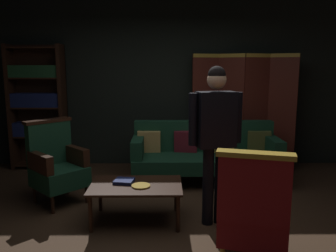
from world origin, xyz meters
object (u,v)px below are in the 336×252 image
(velvet_couch, at_px, (205,151))
(brass_tray, at_px, (141,186))
(book_navy_cloth, at_px, (124,181))
(folding_screen, at_px, (243,110))
(armchair_gilt_accent, at_px, (253,211))
(armchair_wing_left, at_px, (56,164))
(bookshelf, at_px, (38,105))
(standing_figure, at_px, (215,131))
(coffee_table, at_px, (136,188))

(velvet_couch, height_order, brass_tray, velvet_couch)
(velvet_couch, relative_size, book_navy_cloth, 10.33)
(folding_screen, distance_m, armchair_gilt_accent, 2.96)
(folding_screen, xyz_separation_m, velvet_couch, (-0.70, -0.67, -0.53))
(armchair_gilt_accent, distance_m, book_navy_cloth, 1.52)
(velvet_couch, height_order, armchair_gilt_accent, armchair_gilt_accent)
(armchair_wing_left, bearing_deg, brass_tray, -29.89)
(bookshelf, bearing_deg, brass_tray, -49.27)
(folding_screen, xyz_separation_m, brass_tray, (-1.55, -2.08, -0.56))
(bookshelf, bearing_deg, standing_figure, -39.08)
(bookshelf, bearing_deg, coffee_table, -49.27)
(bookshelf, xyz_separation_m, armchair_wing_left, (0.75, -1.52, -0.58))
(bookshelf, distance_m, armchair_wing_left, 1.79)
(coffee_table, xyz_separation_m, armchair_gilt_accent, (1.06, -0.86, 0.12))
(coffee_table, bearing_deg, bookshelf, 130.73)
(brass_tray, bearing_deg, coffee_table, 130.80)
(folding_screen, bearing_deg, armchair_gilt_accent, -100.73)
(coffee_table, relative_size, armchair_wing_left, 0.96)
(bookshelf, xyz_separation_m, coffee_table, (1.79, -2.08, -0.69))
(armchair_wing_left, height_order, brass_tray, armchair_wing_left)
(armchair_wing_left, bearing_deg, velvet_couch, 21.79)
(book_navy_cloth, height_order, brass_tray, book_navy_cloth)
(armchair_wing_left, height_order, standing_figure, standing_figure)
(folding_screen, distance_m, coffee_table, 2.65)
(folding_screen, height_order, brass_tray, folding_screen)
(folding_screen, relative_size, armchair_gilt_accent, 1.83)
(armchair_gilt_accent, height_order, armchair_wing_left, same)
(armchair_gilt_accent, xyz_separation_m, book_navy_cloth, (-1.20, 0.92, -0.05))
(bookshelf, relative_size, coffee_table, 2.05)
(velvet_couch, bearing_deg, folding_screen, 43.52)
(velvet_couch, bearing_deg, armchair_gilt_accent, -85.91)
(folding_screen, relative_size, standing_figure, 1.12)
(folding_screen, height_order, velvet_couch, folding_screen)
(book_navy_cloth, bearing_deg, velvet_couch, 50.78)
(bookshelf, relative_size, armchair_gilt_accent, 1.97)
(folding_screen, xyz_separation_m, standing_figure, (-0.76, -2.07, 0.04))
(bookshelf, xyz_separation_m, standing_figure, (2.64, -2.14, -0.04))
(armchair_gilt_accent, relative_size, armchair_wing_left, 1.00)
(armchair_gilt_accent, height_order, brass_tray, armchair_gilt_accent)
(coffee_table, bearing_deg, standing_figure, -4.21)
(coffee_table, relative_size, armchair_gilt_accent, 0.96)
(velvet_couch, distance_m, armchair_wing_left, 2.10)
(bookshelf, distance_m, armchair_gilt_accent, 4.14)
(armchair_wing_left, bearing_deg, bookshelf, 116.31)
(bookshelf, relative_size, armchair_wing_left, 1.97)
(folding_screen, relative_size, brass_tray, 9.35)
(armchair_gilt_accent, xyz_separation_m, brass_tray, (-1.01, 0.79, -0.06))
(standing_figure, xyz_separation_m, brass_tray, (-0.79, -0.00, -0.60))
(standing_figure, relative_size, brass_tray, 8.37)
(coffee_table, xyz_separation_m, brass_tray, (0.06, -0.07, 0.05))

